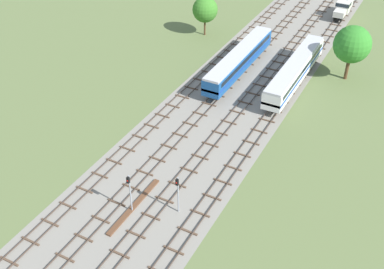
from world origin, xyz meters
TOP-DOWN VIEW (x-y plane):
  - ground_plane at (0.00, 56.00)m, footprint 480.00×480.00m
  - ballast_bed at (0.00, 56.00)m, footprint 17.92×176.00m
  - track_far_left at (-6.96, 57.00)m, footprint 2.40×126.00m
  - track_left at (-2.32, 57.00)m, footprint 2.40×126.00m
  - track_centre_left at (2.32, 57.00)m, footprint 2.40×126.00m
  - track_centre at (6.96, 57.00)m, footprint 2.40×126.00m
  - passenger_coach_left_nearest at (-2.32, 54.65)m, footprint 2.96×22.00m
  - passenger_coach_centre_near at (6.96, 55.37)m, footprint 2.96×22.00m
  - shunter_loco_centre_mid at (6.96, 87.45)m, footprint 2.74×8.46m
  - signal_post_nearest at (0.00, 19.20)m, footprint 0.28×0.47m
  - signal_post_near at (4.64, 21.61)m, footprint 0.28×0.47m
  - lineside_tree_0 at (13.93, 61.23)m, footprint 5.96×5.96m
  - lineside_tree_1 at (-14.38, 65.94)m, footprint 4.80×4.80m
  - spare_rail_bundle at (-0.20, 19.96)m, footprint 0.60×10.00m

SIDE VIEW (x-z plane):
  - ground_plane at x=0.00m, z-range 0.00..0.00m
  - ballast_bed at x=0.00m, z-range 0.00..0.01m
  - spare_rail_bundle at x=-0.20m, z-range 0.00..0.24m
  - track_far_left at x=-6.96m, z-range -0.01..0.28m
  - track_left at x=-2.32m, z-range -0.01..0.28m
  - track_centre_left at x=2.32m, z-range -0.01..0.28m
  - track_centre at x=6.96m, z-range -0.01..0.28m
  - shunter_loco_centre_mid at x=6.96m, z-range 0.46..3.56m
  - passenger_coach_left_nearest at x=-2.32m, z-range 0.71..4.51m
  - passenger_coach_centre_near at x=6.96m, z-range 0.71..4.51m
  - signal_post_near at x=4.64m, z-range 0.70..5.75m
  - signal_post_nearest at x=0.00m, z-range 0.72..6.02m
  - lineside_tree_1 at x=-14.38m, z-range 1.31..8.77m
  - lineside_tree_0 at x=13.93m, z-range 1.55..10.66m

